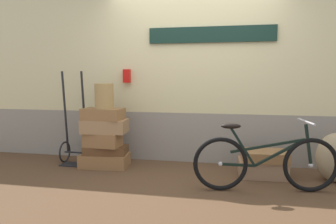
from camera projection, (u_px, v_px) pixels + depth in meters
The scene contains 13 objects.
ground at pixel (186, 180), 3.95m from camera, with size 10.18×5.20×0.06m, color #513823.
station_building at pixel (195, 76), 4.63m from camera, with size 8.18×0.74×2.58m.
suitcase_0 at pixel (105, 160), 4.44m from camera, with size 0.67×0.38×0.19m, color olive.
suitcase_1 at pixel (106, 150), 4.43m from camera, with size 0.59×0.32×0.12m, color brown.
suitcase_2 at pixel (103, 140), 4.37m from camera, with size 0.50×0.28×0.19m, color olive.
suitcase_3 at pixel (105, 126), 4.39m from camera, with size 0.62×0.36×0.19m, color #9E754C.
suitcase_4 at pixel (103, 114), 4.37m from camera, with size 0.56×0.32×0.16m, color olive.
suitcase_5 at pixel (262, 168), 4.01m from camera, with size 0.60×0.38×0.21m, color #937051.
suitcase_6 at pixel (265, 156), 3.97m from camera, with size 0.56×0.39×0.13m, color olive.
wicker_basket at pixel (104, 96), 4.33m from camera, with size 0.26×0.26×0.35m, color #A8844C.
luggage_trolley at pixel (75, 143), 4.60m from camera, with size 0.38×0.38×1.36m.
burlap_sack at pixel (335, 158), 3.79m from camera, with size 0.45×0.38×0.60m, color #9E8966.
bicycle at pixel (265, 162), 3.47m from camera, with size 1.60×0.46×0.81m.
Camera 1 is at (0.51, -3.80, 1.28)m, focal length 33.26 mm.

